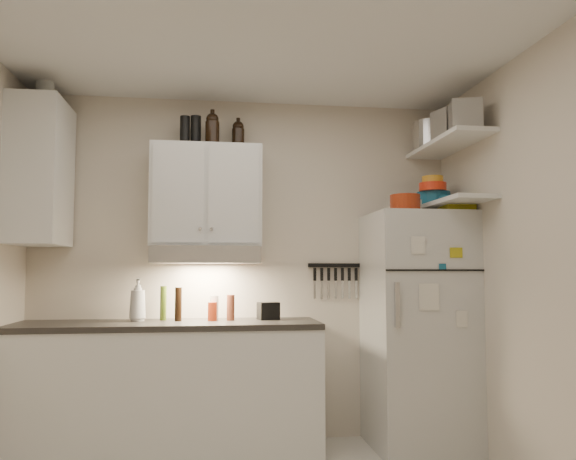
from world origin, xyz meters
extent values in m
cube|color=white|center=(0.00, 0.00, 2.61)|extent=(3.20, 3.00, 0.02)
cube|color=beige|center=(0.00, 1.51, 1.30)|extent=(3.20, 0.02, 2.60)
cube|color=beige|center=(1.61, 0.00, 1.30)|extent=(0.02, 3.00, 2.60)
cube|color=white|center=(-0.55, 1.20, 0.44)|extent=(2.10, 0.60, 0.88)
cube|color=#2E2A27|center=(-0.55, 1.20, 0.90)|extent=(2.10, 0.62, 0.04)
cube|color=white|center=(-0.30, 1.33, 1.83)|extent=(0.80, 0.33, 0.75)
cube|color=white|center=(-1.44, 1.20, 1.95)|extent=(0.33, 0.55, 1.00)
cube|color=silver|center=(-0.30, 1.27, 1.39)|extent=(0.76, 0.46, 0.12)
cube|color=silver|center=(1.25, 1.16, 0.85)|extent=(0.70, 0.68, 1.70)
cube|color=white|center=(1.45, 1.02, 2.20)|extent=(0.30, 0.95, 0.03)
cube|color=white|center=(1.45, 1.02, 1.76)|extent=(0.30, 0.95, 0.03)
cube|color=black|center=(0.70, 1.49, 1.32)|extent=(0.42, 0.02, 0.03)
cylinder|color=#9C2D12|center=(1.13, 1.06, 1.76)|extent=(0.26, 0.26, 0.13)
cube|color=#AFA415|center=(1.50, 1.02, 1.74)|extent=(0.24, 0.28, 0.09)
cylinder|color=silver|center=(1.24, 1.09, 1.75)|extent=(0.07, 0.07, 0.10)
cylinder|color=silver|center=(1.44, 1.29, 2.32)|extent=(0.39, 0.39, 0.22)
cube|color=#AAAAAD|center=(1.43, 0.93, 2.32)|extent=(0.25, 0.23, 0.21)
cube|color=#AAAAAD|center=(1.42, 0.68, 2.31)|extent=(0.24, 0.24, 0.20)
cylinder|color=#155878|center=(1.42, 1.24, 1.83)|extent=(0.25, 0.25, 0.10)
cylinder|color=red|center=(1.39, 1.18, 1.91)|extent=(0.20, 0.20, 0.06)
cylinder|color=gold|center=(1.39, 1.18, 1.96)|extent=(0.16, 0.16, 0.05)
cylinder|color=#155878|center=(1.51, 1.08, 1.80)|extent=(0.25, 0.25, 0.05)
cylinder|color=black|center=(-0.38, 1.33, 2.31)|extent=(0.08, 0.08, 0.22)
cylinder|color=black|center=(-0.46, 1.30, 2.31)|extent=(0.09, 0.09, 0.21)
cylinder|color=silver|center=(-1.43, 1.23, 2.53)|extent=(0.15, 0.15, 0.17)
imported|color=white|center=(-0.77, 1.29, 1.09)|extent=(0.16, 0.16, 0.34)
cylinder|color=brown|center=(-0.12, 1.26, 1.01)|extent=(0.07, 0.07, 0.18)
cylinder|color=#445B16|center=(-0.60, 1.34, 1.04)|extent=(0.06, 0.06, 0.25)
cylinder|color=black|center=(-0.49, 1.26, 1.04)|extent=(0.05, 0.05, 0.24)
cylinder|color=silver|center=(-0.23, 1.28, 1.01)|extent=(0.07, 0.07, 0.18)
cylinder|color=#9C2D12|center=(-0.25, 1.24, 0.99)|extent=(0.07, 0.07, 0.13)
cube|color=black|center=(0.16, 1.29, 0.98)|extent=(0.17, 0.14, 0.13)
camera|label=1|loc=(-0.27, -2.83, 1.27)|focal=35.00mm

